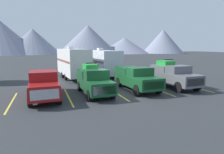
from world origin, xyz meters
TOP-DOWN VIEW (x-y plane):
  - ground_plane at (0.00, 0.00)m, footprint 240.00×240.00m
  - pickup_truck_a at (-5.66, 1.27)m, footprint 2.19×5.91m
  - pickup_truck_b at (-1.79, 1.14)m, footprint 2.11×5.23m
  - pickup_truck_c at (2.12, 1.30)m, footprint 2.28×5.55m
  - pickup_truck_d at (5.90, 1.08)m, footprint 2.28×5.33m
  - lot_stripe_a at (-7.83, 0.74)m, footprint 0.12×5.50m
  - lot_stripe_b at (-3.91, 0.74)m, footprint 0.12×5.50m
  - lot_stripe_c at (0.00, 0.74)m, footprint 0.12×5.50m
  - lot_stripe_d at (3.91, 0.74)m, footprint 0.12×5.50m
  - lot_stripe_e at (7.83, 0.74)m, footprint 0.12×5.50m
  - camper_trailer_a at (-2.27, 9.45)m, footprint 3.15×8.88m
  - camper_trailer_b at (1.46, 9.20)m, footprint 3.04×7.74m
  - mountain_ridge at (-1.65, 93.17)m, footprint 140.30×41.79m

SIDE VIEW (x-z plane):
  - ground_plane at x=0.00m, z-range 0.00..0.00m
  - lot_stripe_a at x=-7.83m, z-range 0.00..0.01m
  - lot_stripe_b at x=-3.91m, z-range 0.00..0.01m
  - lot_stripe_c at x=0.00m, z-range 0.00..0.01m
  - lot_stripe_d at x=3.91m, z-range 0.00..0.01m
  - lot_stripe_e at x=7.83m, z-range 0.00..0.01m
  - pickup_truck_a at x=-5.66m, z-range 0.06..2.14m
  - pickup_truck_c at x=2.12m, z-range 0.08..2.16m
  - pickup_truck_b at x=-1.79m, z-range -0.12..2.39m
  - pickup_truck_d at x=5.90m, z-range -0.11..2.52m
  - camper_trailer_b at x=1.46m, z-range 0.10..3.77m
  - camper_trailer_a at x=-2.27m, z-range 0.10..3.96m
  - mountain_ridge at x=-1.65m, z-range -1.15..16.20m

